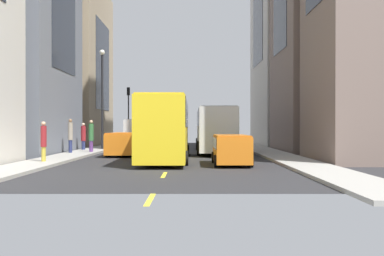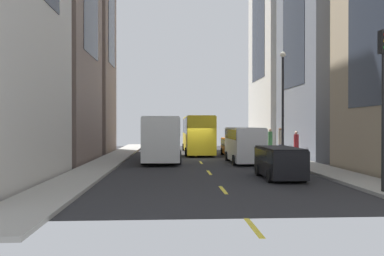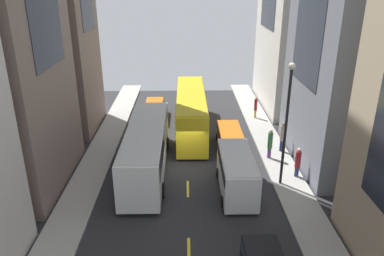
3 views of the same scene
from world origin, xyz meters
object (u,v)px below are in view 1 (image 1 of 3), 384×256
traffic_light_near_corner (128,105)px  city_bus_white (215,126)px  pedestrian_walking_far (44,140)px  car_orange_2 (124,142)px  pedestrian_crossing_near (83,136)px  delivery_van_white (141,132)px  car_black_1 (148,137)px  streetcar_yellow (166,124)px  pedestrian_waiting_curb (91,135)px  pedestrian_crossing_mid (70,135)px  car_orange_0 (231,147)px

traffic_light_near_corner → city_bus_white: bearing=119.2°
pedestrian_walking_far → car_orange_2: bearing=-157.8°
traffic_light_near_corner → pedestrian_walking_far: bearing=88.7°
pedestrian_crossing_near → delivery_van_white: bearing=123.0°
car_orange_2 → pedestrian_crossing_near: size_ratio=2.15×
city_bus_white → car_black_1: city_bus_white is taller
delivery_van_white → traffic_light_near_corner: bearing=-77.3°
delivery_van_white → car_orange_2: size_ratio=1.23×
streetcar_yellow → pedestrian_waiting_curb: size_ratio=5.24×
pedestrian_waiting_curb → traffic_light_near_corner: size_ratio=0.37×
pedestrian_waiting_curb → car_orange_2: bearing=64.9°
pedestrian_waiting_curb → pedestrian_crossing_mid: bearing=-32.1°
city_bus_white → pedestrian_walking_far: size_ratio=5.41×
car_orange_0 → car_black_1: (6.52, -22.22, 0.03)m
car_orange_0 → pedestrian_crossing_mid: (10.61, -8.12, 0.51)m
car_black_1 → pedestrian_waiting_curb: size_ratio=1.73×
city_bus_white → delivery_van_white: bearing=-26.1°
city_bus_white → pedestrian_waiting_curb: bearing=10.0°
city_bus_white → pedestrian_waiting_curb: (9.13, 1.61, -0.63)m
pedestrian_walking_far → pedestrian_crossing_near: pedestrian_crossing_near is taller
delivery_van_white → car_black_1: delivery_van_white is taller
delivery_van_white → pedestrian_crossing_near: 4.71m
city_bus_white → car_orange_2: (6.39, 3.80, -1.07)m
streetcar_yellow → car_orange_0: streetcar_yellow is taller
car_orange_0 → car_orange_2: size_ratio=0.88×
pedestrian_waiting_curb → traffic_light_near_corner: 17.99m
delivery_van_white → pedestrian_walking_far: bearing=74.9°
pedestrian_walking_far → pedestrian_waiting_curb: bearing=-134.7°
pedestrian_waiting_curb → pedestrian_walking_far: size_ratio=1.09×
traffic_light_near_corner → pedestrian_crossing_near: bearing=84.5°
pedestrian_waiting_curb → streetcar_yellow: bearing=59.1°
car_orange_0 → delivery_van_white: bearing=-65.5°
car_black_1 → pedestrian_waiting_curb: (2.89, 12.94, 0.43)m
streetcar_yellow → pedestrian_walking_far: size_ratio=5.73×
car_black_1 → traffic_light_near_corner: traffic_light_near_corner is taller
car_orange_2 → delivery_van_white: bearing=-93.1°
pedestrian_waiting_curb → pedestrian_walking_far: (0.48, 8.74, -0.09)m
car_black_1 → pedestrian_crossing_mid: pedestrian_crossing_mid is taller
car_orange_2 → traffic_light_near_corner: 20.40m
streetcar_yellow → pedestrian_walking_far: (6.33, 2.99, -0.83)m
pedestrian_crossing_mid → pedestrian_walking_far: bearing=-119.2°
pedestrian_crossing_mid → pedestrian_waiting_curb: pedestrian_crossing_mid is taller
pedestrian_waiting_curb → pedestrian_crossing_near: size_ratio=1.08×
car_orange_0 → traffic_light_near_corner: size_ratio=0.64×
delivery_van_white → car_black_1: (0.22, -8.39, -0.56)m
pedestrian_crossing_near → pedestrian_walking_far: bearing=16.3°
streetcar_yellow → car_orange_0: 5.16m
car_black_1 → streetcar_yellow: bearing=99.0°
car_orange_2 → pedestrian_crossing_near: 6.50m
streetcar_yellow → car_orange_2: bearing=-48.8°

